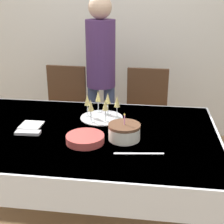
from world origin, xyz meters
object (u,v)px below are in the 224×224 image
Objects in this scene: birthday_cake at (124,132)px; champagne_tray at (101,108)px; dining_chair_far_right at (146,115)px; person_standing at (101,67)px; plate_stack_main at (85,139)px; dining_chair_far_left at (64,111)px.

champagne_tray is at bearing 120.97° from birthday_cake.
dining_chair_far_right is 0.64m from person_standing.
plate_stack_main is at bearing -162.39° from birthday_cake.
person_standing reaches higher than dining_chair_far_left.
person_standing is (-0.09, 1.15, 0.21)m from plate_stack_main.
birthday_cake is 0.41m from champagne_tray.
dining_chair_far_left is 0.82m from dining_chair_far_right.
birthday_cake is at bearing -72.73° from person_standing.
birthday_cake is at bearing 17.61° from plate_stack_main.
plate_stack_main is at bearing -85.50° from person_standing.
dining_chair_far_left is at bearing 126.82° from champagne_tray.
champagne_tray reaches higher than plate_stack_main.
dining_chair_far_right is 0.59× the size of person_standing.
dining_chair_far_left is 4.65× the size of birthday_cake.
champagne_tray is at bearing -53.18° from dining_chair_far_left.
dining_chair_far_right is at bearing 83.39° from birthday_cake.
dining_chair_far_right is at bearing 0.01° from dining_chair_far_left.
birthday_cake is 0.26m from plate_stack_main.
dining_chair_far_right is at bearing 63.62° from champagne_tray.
champagne_tray is (-0.33, -0.66, 0.30)m from dining_chair_far_right.
birthday_cake is (0.70, -1.01, 0.27)m from dining_chair_far_left.
champagne_tray is 0.20× the size of person_standing.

